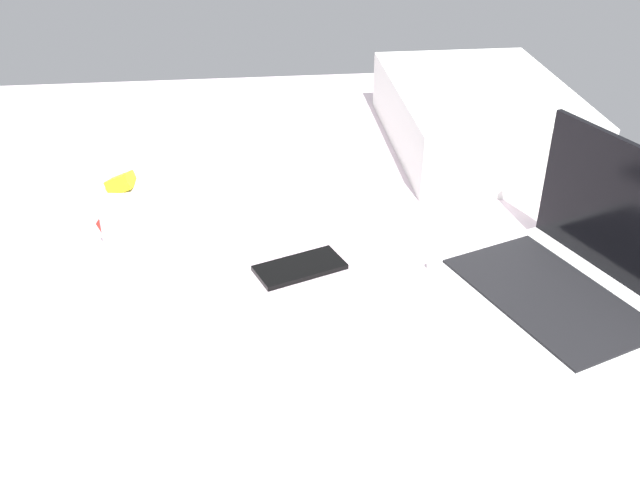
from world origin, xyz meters
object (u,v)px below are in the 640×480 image
Objects in this scene: laptop at (575,275)px; cell_phone at (300,267)px; pillow at (477,115)px; snack_cup at (127,217)px.

laptop is 41.58cm from cell_phone.
pillow is at bearing -63.37° from cell_phone.
cell_phone is 0.27× the size of pillow.
pillow is at bearing 117.40° from snack_cup.
snack_cup reaches higher than cell_phone.
cell_phone is (-12.37, -39.49, -4.01)cm from laptop.
pillow is at bearing 157.01° from laptop.
laptop is at bearing -128.26° from cell_phone.
pillow reaches higher than cell_phone.
cell_phone is at bearing -127.85° from laptop.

